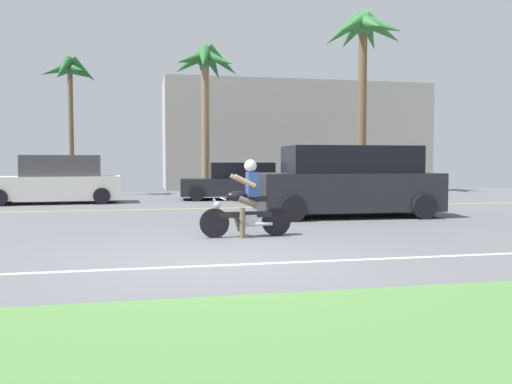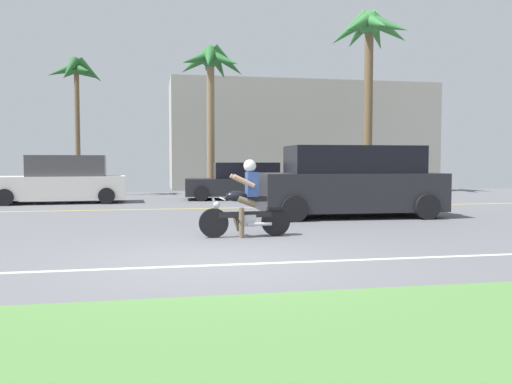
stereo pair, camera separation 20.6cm
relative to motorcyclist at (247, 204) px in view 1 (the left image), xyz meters
name	(u,v)px [view 1 (the left image)]	position (x,y,z in m)	size (l,w,h in m)	color
ground	(202,235)	(-0.81, 0.60, -0.65)	(56.00, 30.00, 0.04)	slate
grass_median	(309,365)	(-0.81, -6.50, -0.60)	(56.00, 3.80, 0.06)	#548442
lane_line_near	(227,265)	(-0.81, -2.71, -0.63)	(50.40, 0.12, 0.01)	silver
lane_line_far	(182,209)	(-0.81, 6.30, -0.63)	(50.40, 0.12, 0.01)	yellow
motorcyclist	(247,204)	(0.00, 0.00, 0.00)	(1.79, 0.58, 1.49)	black
suv_nearby	(348,182)	(3.35, 3.17, 0.28)	(4.96, 2.27, 1.86)	#232328
parked_car_1	(56,181)	(-4.90, 9.42, 0.14)	(4.54, 2.04, 1.67)	white
parked_car_2	(237,182)	(1.57, 10.13, 0.04)	(4.25, 2.08, 1.41)	#232328
parked_car_3	(371,179)	(7.03, 9.95, 0.10)	(4.13, 2.01, 1.56)	#2D663D
palm_tree_0	(70,78)	(-4.88, 13.40, 4.29)	(2.39, 2.30, 5.80)	brown
palm_tree_1	(364,38)	(8.12, 13.33, 6.52)	(3.85, 4.05, 8.51)	brown
palm_tree_2	(206,69)	(0.68, 12.57, 4.71)	(2.99, 3.17, 6.41)	#846B4C
building_far	(296,136)	(6.41, 18.60, 2.24)	(14.56, 4.00, 5.74)	#A8A399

